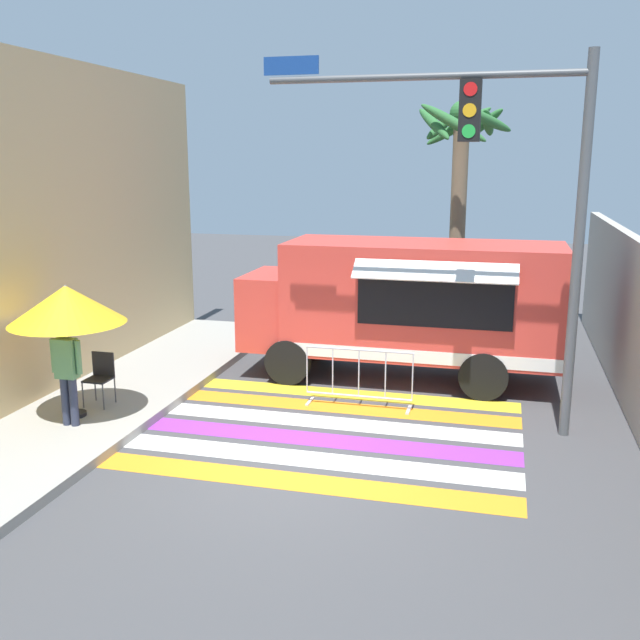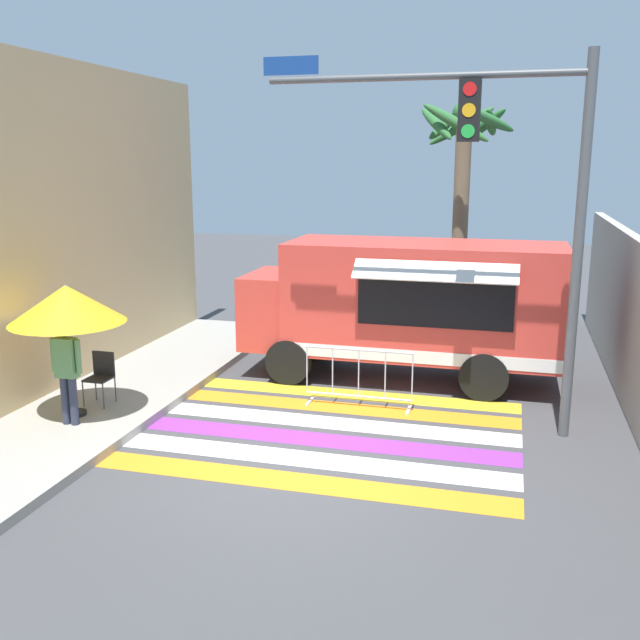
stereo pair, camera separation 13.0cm
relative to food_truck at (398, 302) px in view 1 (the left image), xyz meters
The scene contains 9 objects.
ground_plane 5.00m from the food_truck, 99.63° to the right, with size 60.00×60.00×0.00m, color #424244.
crosswalk_painted 3.60m from the food_truck, 104.21° to the right, with size 6.40×4.36×0.01m.
food_truck is the anchor object (origin of this frame).
traffic_signal_pole 3.97m from the food_truck, 49.59° to the right, with size 5.02×0.29×5.88m.
patio_umbrella 6.17m from the food_truck, 140.91° to the right, with size 1.85×1.85×2.19m.
folding_chair 5.74m from the food_truck, 145.41° to the right, with size 0.41×0.41×0.90m.
vendor_person 6.29m from the food_truck, 137.18° to the right, with size 0.53×0.22×1.67m.
barricade_front 2.16m from the food_truck, 102.30° to the right, with size 1.92×0.44×1.06m.
palm_tree 4.86m from the food_truck, 78.58° to the left, with size 2.39×2.37×5.66m.
Camera 1 is at (2.71, -8.98, 4.31)m, focal length 40.00 mm.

